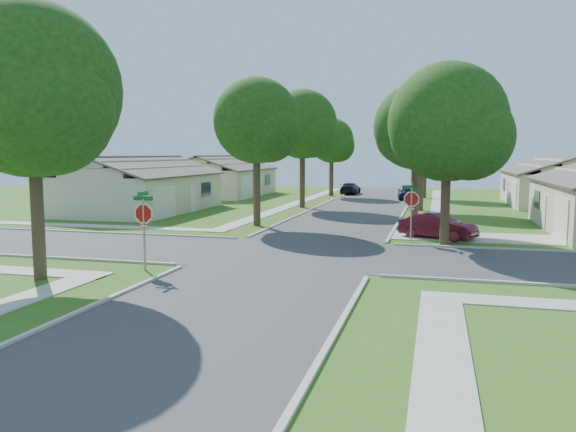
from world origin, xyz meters
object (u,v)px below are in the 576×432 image
at_px(tree_w_mid, 303,127).
at_px(tree_w_far, 332,143).
at_px(tree_e_near, 417,131).
at_px(car_curb_east, 407,192).
at_px(tree_w_near, 257,125).
at_px(car_driveway, 438,226).
at_px(stop_sign_sw, 144,217).
at_px(tree_sw_corner, 33,98).
at_px(tree_e_mid, 423,129).
at_px(tree_ne_corner, 449,128).
at_px(car_curb_west, 350,188).
at_px(house_nw_far, 222,181).
at_px(house_nw_near, 140,191).
at_px(house_ne_far, 558,187).
at_px(stop_sign_ne, 411,202).
at_px(tree_e_far, 426,137).

height_order(tree_w_mid, tree_w_far, tree_w_mid).
height_order(tree_e_near, car_curb_east, tree_e_near).
distance_m(tree_w_near, car_driveway, 12.26).
bearing_deg(tree_w_near, stop_sign_sw, -90.23).
height_order(tree_w_far, tree_sw_corner, tree_sw_corner).
bearing_deg(tree_e_mid, tree_ne_corner, -84.55).
bearing_deg(tree_sw_corner, car_curb_east, 74.51).
distance_m(tree_w_near, car_curb_west, 28.93).
relative_size(house_nw_far, car_driveway, 3.44).
bearing_deg(tree_ne_corner, house_nw_near, 154.23).
height_order(house_nw_near, car_driveway, house_nw_near).
bearing_deg(tree_w_far, car_driveway, -68.96).
xyz_separation_m(tree_w_mid, car_curb_west, (1.44, 16.37, -5.87)).
distance_m(tree_w_far, tree_sw_corner, 41.10).
bearing_deg(tree_ne_corner, house_ne_far, 68.77).
distance_m(stop_sign_ne, tree_w_mid, 19.31).
bearing_deg(car_curb_east, house_nw_far, 173.12).
relative_size(stop_sign_sw, tree_e_far, 0.34).
bearing_deg(stop_sign_sw, house_nw_near, 119.83).
bearing_deg(house_nw_near, tree_w_far, 59.18).
distance_m(tree_w_near, car_curb_east, 24.31).
bearing_deg(car_driveway, tree_ne_corner, -147.08).
height_order(tree_w_near, tree_ne_corner, tree_w_near).
height_order(stop_sign_ne, car_curb_east, stop_sign_ne).
xyz_separation_m(stop_sign_sw, tree_w_near, (0.06, 13.71, 4.08)).
bearing_deg(tree_w_far, tree_e_near, -69.39).
bearing_deg(stop_sign_ne, tree_e_mid, 89.80).
distance_m(tree_e_far, house_nw_far, 21.31).
xyz_separation_m(house_ne_far, house_nw_far, (-31.98, 3.00, 0.00)).
distance_m(tree_e_near, car_curb_east, 22.95).
distance_m(tree_w_far, house_ne_far, 21.61).
height_order(tree_w_near, car_curb_west, tree_w_near).
xyz_separation_m(tree_w_near, house_nw_far, (-11.35, 22.99, -4.60)).
bearing_deg(house_nw_near, house_nw_far, 90.00).
distance_m(tree_sw_corner, car_curb_west, 44.93).
distance_m(stop_sign_sw, stop_sign_ne, 13.29).
xyz_separation_m(tree_w_mid, tree_sw_corner, (-2.80, -28.00, -0.23)).
bearing_deg(car_curb_west, tree_ne_corner, 108.04).
bearing_deg(tree_w_mid, house_ne_far, 21.17).
distance_m(car_driveway, car_curb_west, 32.39).
bearing_deg(tree_w_far, tree_e_mid, -54.10).
relative_size(tree_e_mid, house_nw_far, 0.68).
relative_size(stop_sign_sw, tree_e_near, 0.36).
relative_size(stop_sign_sw, stop_sign_ne, 1.00).
bearing_deg(tree_w_far, house_nw_near, -120.82).
xyz_separation_m(tree_e_near, house_nw_near, (-20.74, 5.99, -4.13)).
xyz_separation_m(tree_e_far, tree_sw_corner, (-12.19, -41.00, 0.28)).
bearing_deg(car_driveway, car_curb_west, 39.75).
relative_size(stop_sign_ne, car_curb_east, 0.68).
relative_size(tree_e_mid, tree_sw_corner, 0.96).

